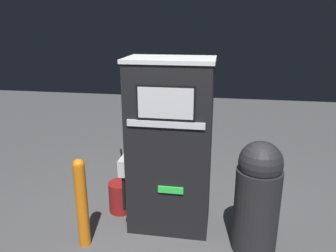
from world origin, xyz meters
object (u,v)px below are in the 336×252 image
at_px(gas_pump, 170,146).
at_px(squeegee_bucket, 121,196).
at_px(trash_bin, 257,196).
at_px(safety_bollard, 82,201).

bearing_deg(gas_pump, squeegee_bucket, 165.55).
bearing_deg(trash_bin, squeegee_bucket, 163.66).
bearing_deg(gas_pump, trash_bin, -17.62).
bearing_deg(squeegee_bucket, safety_bollard, -105.01).
xyz_separation_m(gas_pump, trash_bin, (0.92, -0.29, -0.36)).
bearing_deg(safety_bollard, squeegee_bucket, 74.99).
distance_m(safety_bollard, trash_bin, 1.76).
bearing_deg(gas_pump, safety_bollard, -147.51).
distance_m(safety_bollard, squeegee_bucket, 0.78).
relative_size(safety_bollard, trash_bin, 0.83).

